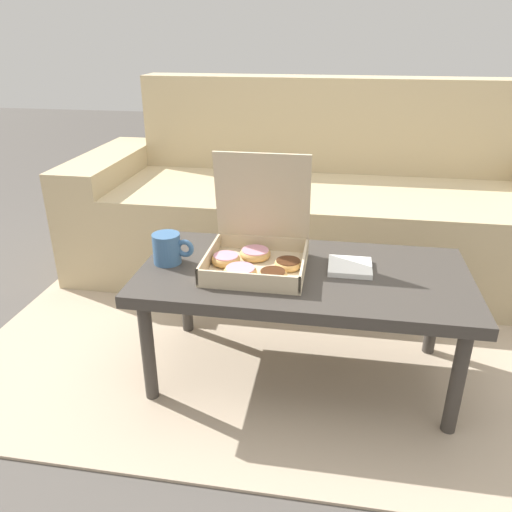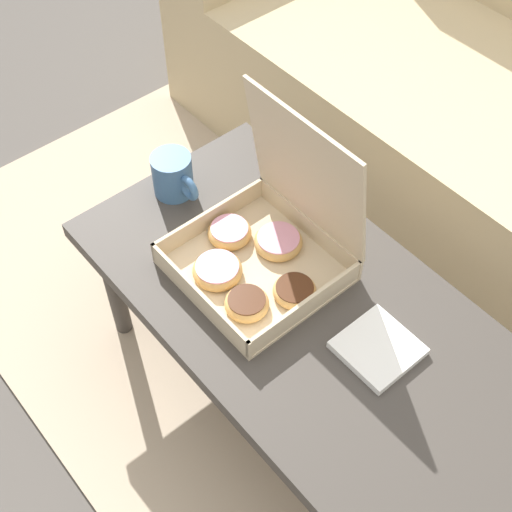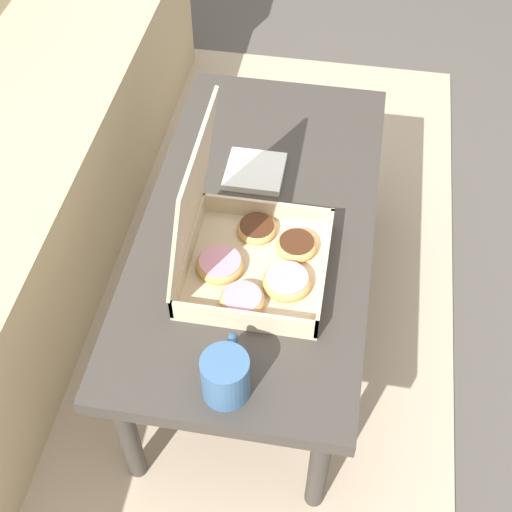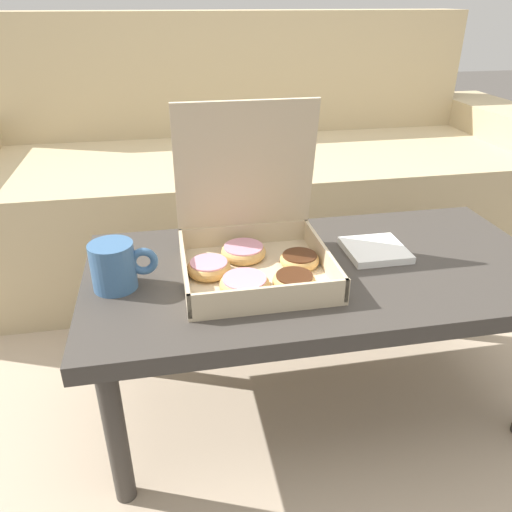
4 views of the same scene
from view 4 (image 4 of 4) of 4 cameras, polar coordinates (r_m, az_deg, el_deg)
ground_plane at (r=1.50m, az=5.12°, el=-13.39°), size 12.00×12.00×0.00m
area_rug at (r=1.73m, az=2.49°, el=-6.88°), size 2.51×1.89×0.01m
couch at (r=2.06m, az=-0.69°, el=8.59°), size 2.39×0.86×0.93m
coffee_table at (r=1.20m, az=7.21°, el=-2.90°), size 1.08×0.54×0.42m
pastry_box at (r=1.11m, az=-0.35°, el=0.88°), size 0.32×0.31×0.37m
coffee_mug at (r=1.10m, az=-15.80°, el=-1.09°), size 0.14×0.09×0.10m
napkin_stack at (r=1.25m, az=13.44°, el=0.67°), size 0.14×0.14×0.02m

